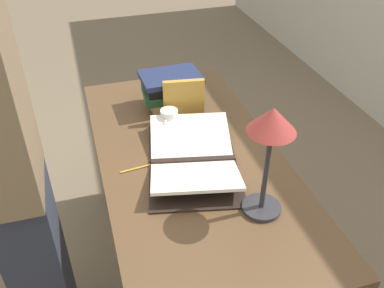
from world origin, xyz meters
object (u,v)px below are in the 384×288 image
Objects in this scene: open_book at (193,158)px; coffee_mug at (169,120)px; reading_lamp at (271,135)px; person_reader at (13,179)px; book_standing_upright at (184,101)px; book_stack_tall at (171,90)px; pencil at (141,167)px.

open_book is 6.20× the size of coffee_mug.
person_reader is at bearing -109.62° from reading_lamp.
open_book is at bearing -154.61° from reading_lamp.
book_stack_tall is at bearing -162.34° from book_standing_upright.
reading_lamp reaches higher than open_book.
book_stack_tall reaches higher than open_book.
coffee_mug is at bearing -47.70° from book_standing_upright.
open_book is 0.34m from book_standing_upright.
coffee_mug is 0.70m from person_reader.
reading_lamp is 0.24× the size of person_reader.
reading_lamp is at bearing 45.83° from pencil.
coffee_mug is (0.20, -0.06, -0.04)m from book_stack_tall.
open_book reaches higher than pencil.
reading_lamp is (0.64, 0.10, 0.22)m from book_standing_upright.
book_standing_upright is at bearing -171.24° from reading_lamp.
book_stack_tall is 2.83× the size of coffee_mug.
person_reader is (0.50, -0.69, 0.01)m from book_stack_tall.
open_book is at bearing -1.31° from book_standing_upright.
book_standing_upright is at bearing 124.08° from coffee_mug.
pencil is at bearing -82.46° from person_reader.
person_reader is (0.06, -0.45, 0.10)m from pencil.
reading_lamp is at bearing 8.88° from book_stack_tall.
book_standing_upright is 0.41m from pencil.
person_reader reaches higher than pencil.
reading_lamp is 2.49× the size of pencil.
person_reader is at bearing -82.46° from pencil.
book_standing_upright reaches higher than pencil.
pencil is at bearing -134.17° from reading_lamp.
open_book is 0.27m from coffee_mug.
book_standing_upright is (0.14, 0.02, 0.01)m from book_stack_tall.
pencil is 0.10× the size of person_reader.
pencil is (0.30, -0.26, -0.10)m from book_standing_upright.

